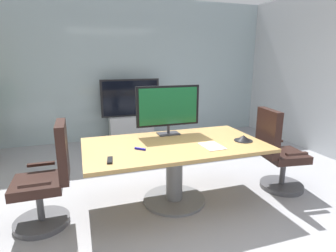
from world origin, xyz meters
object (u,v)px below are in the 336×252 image
(office_chair_right, at_px, (278,156))
(tv_monitor, at_px, (168,107))
(office_chair_left, at_px, (48,183))
(conference_table, at_px, (175,158))
(conference_phone, at_px, (243,138))
(remote_control, at_px, (110,160))
(wall_display_unit, at_px, (131,121))

(office_chair_right, height_order, tv_monitor, tv_monitor)
(tv_monitor, bearing_deg, office_chair_left, -163.50)
(conference_table, relative_size, tv_monitor, 2.48)
(conference_phone, relative_size, remote_control, 1.29)
(conference_table, relative_size, conference_phone, 9.48)
(wall_display_unit, height_order, conference_phone, wall_display_unit)
(remote_control, bearing_deg, office_chair_right, 13.69)
(office_chair_right, relative_size, tv_monitor, 1.30)
(tv_monitor, xyz_separation_m, wall_display_unit, (-0.08, 2.24, -0.66))
(wall_display_unit, bearing_deg, conference_phone, -73.23)
(conference_table, relative_size, office_chair_left, 1.91)
(office_chair_left, relative_size, wall_display_unit, 0.83)
(tv_monitor, xyz_separation_m, conference_phone, (0.77, -0.57, -0.33))
(office_chair_right, bearing_deg, office_chair_left, 95.91)
(office_chair_left, distance_m, wall_display_unit, 3.00)
(office_chair_left, bearing_deg, tv_monitor, 106.39)
(office_chair_left, relative_size, remote_control, 6.41)
(tv_monitor, relative_size, remote_control, 4.94)
(office_chair_left, bearing_deg, conference_phone, 86.29)
(office_chair_left, height_order, wall_display_unit, wall_display_unit)
(tv_monitor, relative_size, wall_display_unit, 0.64)
(office_chair_left, distance_m, office_chair_right, 2.81)
(conference_phone, bearing_deg, office_chair_left, 176.40)
(office_chair_left, distance_m, remote_control, 0.75)
(wall_display_unit, bearing_deg, conference_table, -89.47)
(remote_control, bearing_deg, conference_phone, 14.04)
(office_chair_left, bearing_deg, conference_table, 91.12)
(conference_table, xyz_separation_m, office_chair_left, (-1.40, -0.03, -0.10))
(office_chair_left, xyz_separation_m, tv_monitor, (1.45, 0.43, 0.64))
(office_chair_right, xyz_separation_m, tv_monitor, (-1.35, 0.52, 0.64))
(office_chair_right, bearing_deg, conference_table, 92.79)
(office_chair_right, distance_m, wall_display_unit, 3.11)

